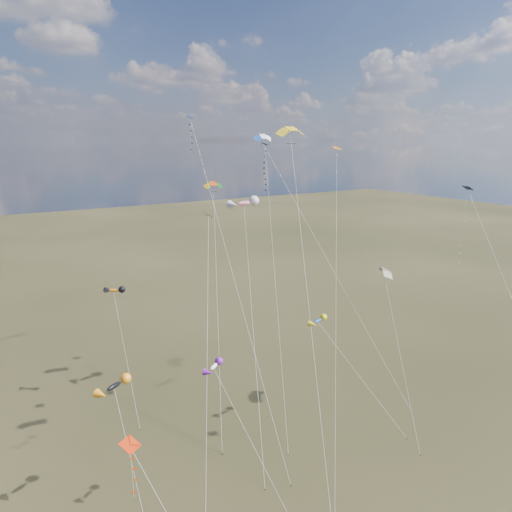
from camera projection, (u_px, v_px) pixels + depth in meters
ground at (362, 509)px, 39.88m from camera, size 400.00×400.00×0.00m
diamond_black_high at (266, 181)px, 58.66m from camera, size 9.17×18.98×31.06m
diamond_navy_tall at (197, 158)px, 55.08m from camera, size 2.41×25.57×34.28m
diamond_black_mid at (208, 306)px, 44.01m from camera, size 9.92×18.43×23.80m
diamond_red_low at (136, 476)px, 29.54m from camera, size 5.16×6.18×12.75m
diamond_navy_right at (470, 239)px, 42.37m from camera, size 7.54×21.93×27.26m
diamond_orange_center at (336, 247)px, 46.16m from camera, size 11.77×15.20×30.70m
parafoil_yellow at (292, 130)px, 42.32m from camera, size 9.28×18.48×33.09m
parafoil_blue_white at (264, 138)px, 54.88m from camera, size 11.87×17.45×32.42m
parafoil_striped at (386, 271)px, 52.50m from camera, size 5.21×11.38×17.55m
parafoil_tricolor at (213, 185)px, 56.10m from camera, size 8.12×15.61×26.76m
novelty_black_orange at (114, 386)px, 39.11m from camera, size 3.19×8.20×11.35m
novelty_orange_black at (113, 291)px, 55.21m from camera, size 2.48×10.16×14.21m
novelty_white_purple at (214, 368)px, 37.72m from camera, size 4.90×8.91×13.56m
novelty_redwhite_stripe at (244, 204)px, 54.84m from camera, size 9.98×18.77×24.74m
novelty_blue_yellow at (319, 321)px, 50.60m from camera, size 7.22×9.44×12.36m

